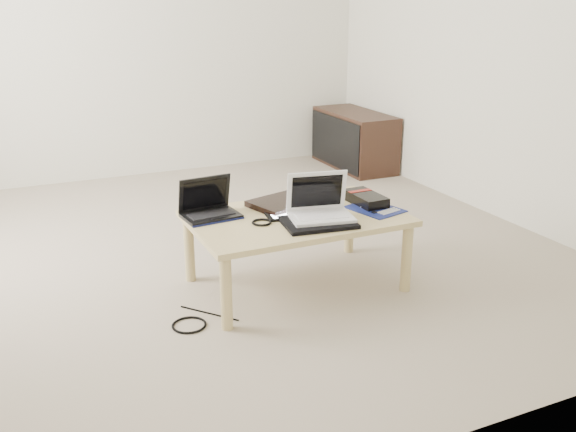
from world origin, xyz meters
name	(u,v)px	position (x,y,z in m)	size (l,w,h in m)	color
ground	(221,252)	(0.00, 0.00, 0.00)	(4.00, 4.00, 0.00)	#AA9C8A
coffee_table	(296,224)	(0.21, -0.62, 0.35)	(1.10, 0.70, 0.40)	tan
media_cabinet	(354,140)	(1.77, 1.45, 0.25)	(0.41, 0.90, 0.50)	#392017
book	(282,203)	(0.21, -0.45, 0.42)	(0.38, 0.34, 0.03)	black
netbook	(209,208)	(-0.20, -0.44, 0.44)	(0.30, 0.23, 0.20)	black
tablet	(287,214)	(0.17, -0.60, 0.41)	(0.25, 0.21, 0.01)	black
remote	(320,204)	(0.40, -0.53, 0.41)	(0.14, 0.25, 0.02)	#BABBBF
neoprene_sleeve	(318,222)	(0.26, -0.79, 0.41)	(0.35, 0.26, 0.02)	black
white_laptop	(320,208)	(0.29, -0.74, 0.47)	(0.35, 0.28, 0.23)	white
motherboard	(375,209)	(0.64, -0.71, 0.40)	(0.28, 0.32, 0.01)	#0C1850
gpu_box	(366,199)	(0.64, -0.60, 0.43)	(0.14, 0.28, 0.06)	black
cable_coil	(262,222)	(0.00, -0.66, 0.41)	(0.10, 0.10, 0.01)	black
floor_cable_coil	(189,325)	(-0.44, -0.82, 0.01)	(0.17, 0.17, 0.01)	black
floor_cable_trail	(209,313)	(-0.32, -0.75, 0.00)	(0.01, 0.01, 0.34)	black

